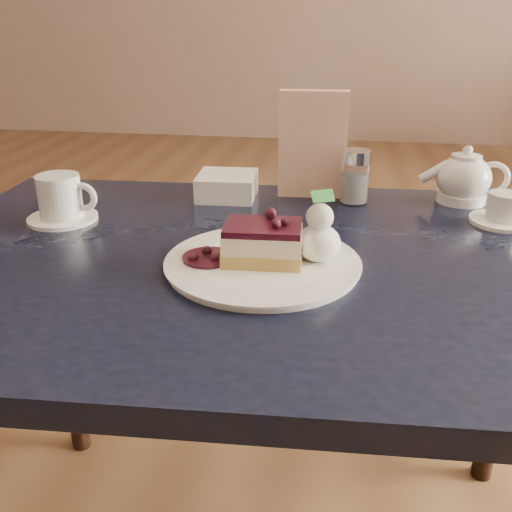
# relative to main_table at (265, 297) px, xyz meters

# --- Properties ---
(main_table) EXTENTS (1.28, 0.89, 0.78)m
(main_table) POSITION_rel_main_table_xyz_m (0.00, 0.00, 0.00)
(main_table) COLOR black
(main_table) RESTS_ON ground
(dessert_plate) EXTENTS (0.31, 0.31, 0.01)m
(dessert_plate) POSITION_rel_main_table_xyz_m (0.00, -0.05, 0.09)
(dessert_plate) COLOR white
(dessert_plate) RESTS_ON main_table
(cheesecake_slice) EXTENTS (0.13, 0.09, 0.06)m
(cheesecake_slice) POSITION_rel_main_table_xyz_m (0.00, -0.05, 0.12)
(cheesecake_slice) COLOR gold
(cheesecake_slice) RESTS_ON dessert_plate
(whipped_cream) EXTENTS (0.07, 0.07, 0.06)m
(whipped_cream) POSITION_rel_main_table_xyz_m (0.09, -0.04, 0.12)
(whipped_cream) COLOR white
(whipped_cream) RESTS_ON dessert_plate
(berry_sauce) EXTENTS (0.08, 0.08, 0.01)m
(berry_sauce) POSITION_rel_main_table_xyz_m (-0.09, -0.06, 0.10)
(berry_sauce) COLOR black
(berry_sauce) RESTS_ON dessert_plate
(coffee_set) EXTENTS (0.14, 0.13, 0.09)m
(coffee_set) POSITION_rel_main_table_xyz_m (-0.42, 0.11, 0.12)
(coffee_set) COLOR white
(coffee_set) RESTS_ON main_table
(tea_set) EXTENTS (0.23, 0.24, 0.11)m
(tea_set) POSITION_rel_main_table_xyz_m (0.39, 0.32, 0.13)
(tea_set) COLOR white
(tea_set) RESTS_ON main_table
(menu_card) EXTENTS (0.15, 0.04, 0.23)m
(menu_card) POSITION_rel_main_table_xyz_m (0.05, 0.34, 0.20)
(menu_card) COLOR white
(menu_card) RESTS_ON main_table
(sugar_shaker) EXTENTS (0.06, 0.06, 0.11)m
(sugar_shaker) POSITION_rel_main_table_xyz_m (0.15, 0.31, 0.14)
(sugar_shaker) COLOR white
(sugar_shaker) RESTS_ON main_table
(napkin_stack) EXTENTS (0.13, 0.13, 0.05)m
(napkin_stack) POSITION_rel_main_table_xyz_m (-0.13, 0.31, 0.11)
(napkin_stack) COLOR white
(napkin_stack) RESTS_ON main_table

